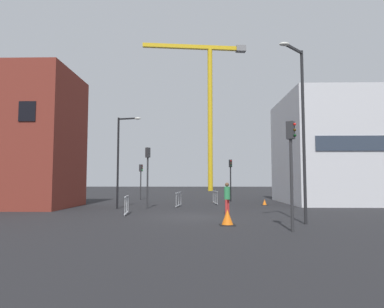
{
  "coord_description": "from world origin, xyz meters",
  "views": [
    {
      "loc": [
        0.51,
        -18.44,
        2.0
      ],
      "look_at": [
        0.0,
        5.84,
        3.86
      ],
      "focal_mm": 31.53,
      "sensor_mm": 36.0,
      "label": 1
    }
  ],
  "objects_px": {
    "traffic_light_island": "(148,168)",
    "pedestrian_walking": "(227,196)",
    "traffic_light_verge": "(231,173)",
    "construction_crane": "(208,94)",
    "streetlamp_tall": "(301,121)",
    "traffic_cone_by_barrier": "(227,218)",
    "traffic_cone_on_verge": "(265,203)",
    "traffic_light_median": "(291,158)",
    "traffic_light_far": "(141,176)",
    "streetlamp_short": "(121,154)"
  },
  "relations": [
    {
      "from": "streetlamp_tall",
      "to": "traffic_cone_on_verge",
      "type": "height_order",
      "value": "streetlamp_tall"
    },
    {
      "from": "traffic_light_verge",
      "to": "traffic_cone_on_verge",
      "type": "relative_size",
      "value": 8.42
    },
    {
      "from": "pedestrian_walking",
      "to": "streetlamp_tall",
      "type": "bearing_deg",
      "value": -54.1
    },
    {
      "from": "construction_crane",
      "to": "traffic_light_far",
      "type": "xyz_separation_m",
      "value": [
        -7.41,
        -27.28,
        -15.35
      ]
    },
    {
      "from": "traffic_light_median",
      "to": "streetlamp_tall",
      "type": "bearing_deg",
      "value": 63.17
    },
    {
      "from": "streetlamp_tall",
      "to": "traffic_light_island",
      "type": "relative_size",
      "value": 1.89
    },
    {
      "from": "construction_crane",
      "to": "traffic_light_island",
      "type": "height_order",
      "value": "construction_crane"
    },
    {
      "from": "streetlamp_tall",
      "to": "streetlamp_short",
      "type": "height_order",
      "value": "streetlamp_tall"
    },
    {
      "from": "streetlamp_short",
      "to": "construction_crane",
      "type": "bearing_deg",
      "value": 79.42
    },
    {
      "from": "traffic_light_verge",
      "to": "traffic_light_median",
      "type": "distance_m",
      "value": 18.13
    },
    {
      "from": "traffic_light_verge",
      "to": "traffic_cone_on_verge",
      "type": "distance_m",
      "value": 5.58
    },
    {
      "from": "traffic_light_far",
      "to": "traffic_cone_by_barrier",
      "type": "distance_m",
      "value": 19.95
    },
    {
      "from": "streetlamp_tall",
      "to": "traffic_light_verge",
      "type": "xyz_separation_m",
      "value": [
        -1.75,
        16.02,
        -2.08
      ]
    },
    {
      "from": "pedestrian_walking",
      "to": "construction_crane",
      "type": "bearing_deg",
      "value": 90.05
    },
    {
      "from": "streetlamp_tall",
      "to": "traffic_light_median",
      "type": "relative_size",
      "value": 1.87
    },
    {
      "from": "traffic_light_verge",
      "to": "traffic_cone_by_barrier",
      "type": "relative_size",
      "value": 5.55
    },
    {
      "from": "streetlamp_tall",
      "to": "traffic_light_far",
      "type": "height_order",
      "value": "streetlamp_tall"
    },
    {
      "from": "traffic_cone_on_verge",
      "to": "traffic_light_verge",
      "type": "bearing_deg",
      "value": 116.24
    },
    {
      "from": "construction_crane",
      "to": "streetlamp_tall",
      "type": "height_order",
      "value": "construction_crane"
    },
    {
      "from": "traffic_light_median",
      "to": "traffic_light_far",
      "type": "distance_m",
      "value": 22.47
    },
    {
      "from": "traffic_light_far",
      "to": "streetlamp_tall",
      "type": "bearing_deg",
      "value": -60.14
    },
    {
      "from": "pedestrian_walking",
      "to": "traffic_cone_by_barrier",
      "type": "distance_m",
      "value": 4.55
    },
    {
      "from": "construction_crane",
      "to": "traffic_cone_by_barrier",
      "type": "height_order",
      "value": "construction_crane"
    },
    {
      "from": "pedestrian_walking",
      "to": "traffic_cone_by_barrier",
      "type": "relative_size",
      "value": 2.64
    },
    {
      "from": "pedestrian_walking",
      "to": "traffic_cone_on_verge",
      "type": "bearing_deg",
      "value": 64.05
    },
    {
      "from": "traffic_light_verge",
      "to": "pedestrian_walking",
      "type": "height_order",
      "value": "traffic_light_verge"
    },
    {
      "from": "construction_crane",
      "to": "streetlamp_tall",
      "type": "relative_size",
      "value": 3.37
    },
    {
      "from": "traffic_cone_on_verge",
      "to": "streetlamp_tall",
      "type": "bearing_deg",
      "value": -92.39
    },
    {
      "from": "traffic_cone_on_verge",
      "to": "traffic_cone_by_barrier",
      "type": "distance_m",
      "value": 12.38
    },
    {
      "from": "construction_crane",
      "to": "pedestrian_walking",
      "type": "xyz_separation_m",
      "value": [
        0.03,
        -41.34,
        -16.67
      ]
    },
    {
      "from": "streetlamp_tall",
      "to": "traffic_cone_on_verge",
      "type": "relative_size",
      "value": 17.48
    },
    {
      "from": "traffic_light_verge",
      "to": "streetlamp_short",
      "type": "bearing_deg",
      "value": -136.11
    },
    {
      "from": "construction_crane",
      "to": "pedestrian_walking",
      "type": "bearing_deg",
      "value": -89.95
    },
    {
      "from": "streetlamp_tall",
      "to": "traffic_light_far",
      "type": "bearing_deg",
      "value": 119.86
    },
    {
      "from": "construction_crane",
      "to": "traffic_light_median",
      "type": "relative_size",
      "value": 6.3
    },
    {
      "from": "streetlamp_short",
      "to": "traffic_light_far",
      "type": "height_order",
      "value": "streetlamp_short"
    },
    {
      "from": "pedestrian_walking",
      "to": "traffic_light_median",
      "type": "bearing_deg",
      "value": -72.49
    },
    {
      "from": "construction_crane",
      "to": "traffic_light_island",
      "type": "distance_m",
      "value": 40.54
    },
    {
      "from": "traffic_light_verge",
      "to": "streetlamp_tall",
      "type": "bearing_deg",
      "value": -83.76
    },
    {
      "from": "streetlamp_tall",
      "to": "traffic_cone_on_verge",
      "type": "bearing_deg",
      "value": 87.61
    },
    {
      "from": "construction_crane",
      "to": "traffic_light_median",
      "type": "height_order",
      "value": "construction_crane"
    },
    {
      "from": "pedestrian_walking",
      "to": "traffic_light_verge",
      "type": "bearing_deg",
      "value": 83.67
    },
    {
      "from": "traffic_light_island",
      "to": "pedestrian_walking",
      "type": "bearing_deg",
      "value": -37.46
    },
    {
      "from": "streetlamp_tall",
      "to": "traffic_light_verge",
      "type": "relative_size",
      "value": 2.08
    },
    {
      "from": "streetlamp_short",
      "to": "traffic_light_median",
      "type": "relative_size",
      "value": 1.48
    },
    {
      "from": "streetlamp_tall",
      "to": "streetlamp_short",
      "type": "relative_size",
      "value": 1.26
    },
    {
      "from": "traffic_light_verge",
      "to": "construction_crane",
      "type": "bearing_deg",
      "value": 92.6
    },
    {
      "from": "traffic_light_verge",
      "to": "traffic_light_island",
      "type": "distance_m",
      "value": 10.17
    },
    {
      "from": "traffic_light_median",
      "to": "pedestrian_walking",
      "type": "relative_size",
      "value": 2.34
    },
    {
      "from": "traffic_light_far",
      "to": "traffic_light_island",
      "type": "distance_m",
      "value": 10.32
    }
  ]
}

